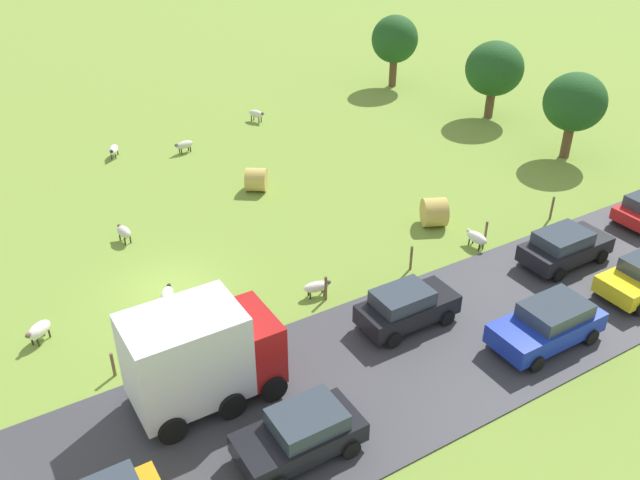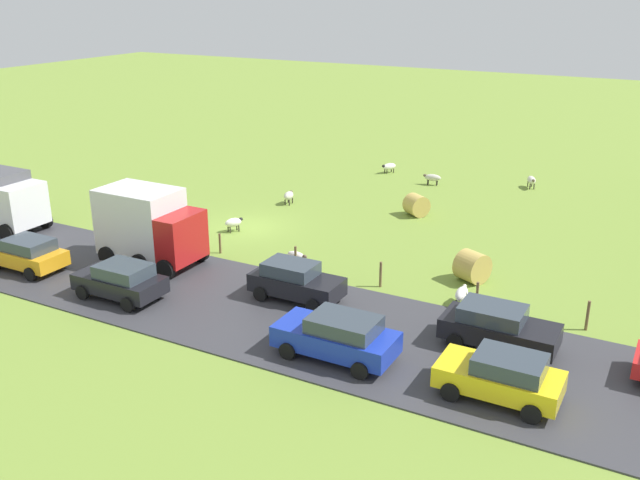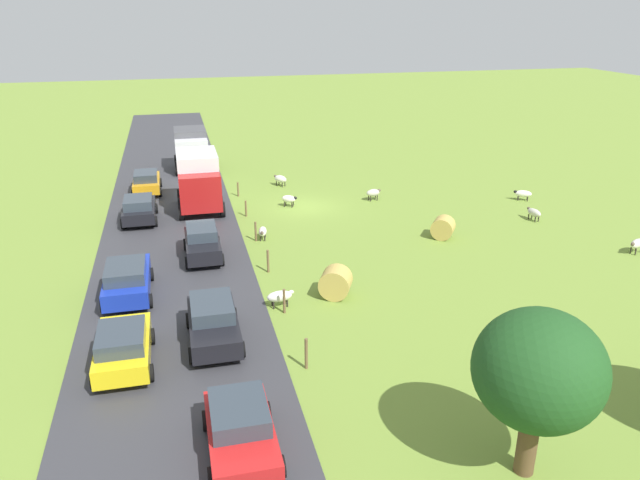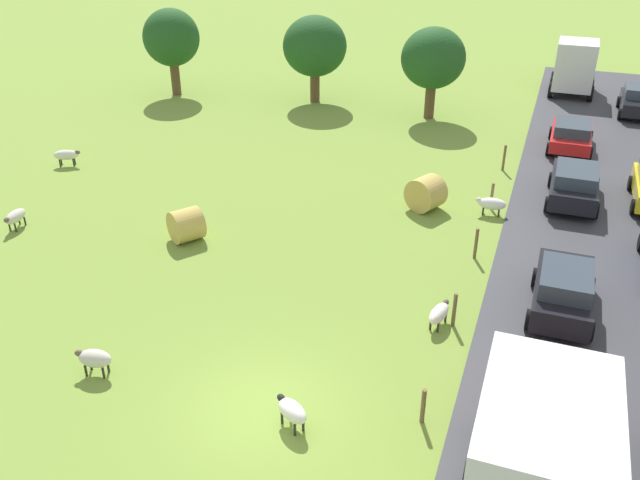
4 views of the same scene
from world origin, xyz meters
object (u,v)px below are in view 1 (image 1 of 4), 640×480
object	(u,v)px
sheep_4	(167,294)
sheep_6	(39,330)
truck_2	(200,354)
sheep_2	(184,145)
tree_2	(395,40)
sheep_0	(114,150)
tree_1	(575,102)
hay_bale_0	(434,212)
car_2	(301,433)
sheep_3	(256,114)
sheep_5	(317,287)
car_5	(565,246)
car_3	(548,323)
car_4	(406,306)
sheep_7	(124,232)
sheep_1	(477,238)
tree_0	(494,69)
hay_bale_1	(256,180)

from	to	relation	value
sheep_4	sheep_6	bearing A→B (deg)	-93.57
sheep_6	truck_2	bearing A→B (deg)	34.29
sheep_2	tree_2	size ratio (longest dim) A/B	0.23
sheep_0	tree_1	xyz separation A→B (m)	(14.06, 23.32, 2.94)
tree_1	hay_bale_0	bearing A→B (deg)	-78.86
sheep_6	car_2	world-z (taller)	car_2
sheep_3	sheep_6	size ratio (longest dim) A/B	1.06
sheep_5	car_5	distance (m)	11.41
sheep_0	sheep_4	world-z (taller)	sheep_4
car_3	car_4	distance (m)	5.34
sheep_7	hay_bale_0	size ratio (longest dim) A/B	0.77
sheep_6	tree_1	bearing A→B (deg)	93.01
sheep_1	sheep_5	bearing A→B (deg)	-93.41
sheep_6	hay_bale_0	size ratio (longest dim) A/B	0.84
sheep_3	tree_2	distance (m)	12.87
sheep_1	car_2	bearing A→B (deg)	-63.85
tree_0	car_3	distance (m)	24.42
tree_2	car_5	size ratio (longest dim) A/B	1.25
tree_1	car_2	size ratio (longest dim) A/B	1.29
car_5	sheep_3	bearing A→B (deg)	-170.39
sheep_6	sheep_3	bearing A→B (deg)	133.35
sheep_4	hay_bale_1	distance (m)	10.89
car_4	tree_1	bearing A→B (deg)	113.87
sheep_3	hay_bale_0	world-z (taller)	hay_bale_0
truck_2	car_2	distance (m)	4.29
sheep_0	hay_bale_1	distance (m)	10.00
hay_bale_1	sheep_0	bearing A→B (deg)	-147.54
sheep_0	truck_2	size ratio (longest dim) A/B	0.25
sheep_5	truck_2	world-z (taller)	truck_2
sheep_0	hay_bale_0	world-z (taller)	hay_bale_0
sheep_1	truck_2	bearing A→B (deg)	-79.76
tree_0	car_4	bearing A→B (deg)	-50.91
sheep_1	tree_1	distance (m)	13.13
hay_bale_0	sheep_5	bearing A→B (deg)	-74.98
sheep_7	sheep_4	bearing A→B (deg)	-0.17
sheep_0	sheep_1	distance (m)	22.34
car_2	car_5	xyz separation A→B (m)	(-3.38, 15.56, 0.03)
sheep_3	tree_2	world-z (taller)	tree_2
hay_bale_1	tree_0	world-z (taller)	tree_0
sheep_1	sheep_2	xyz separation A→B (m)	(-17.54, -7.68, 0.00)
hay_bale_0	car_4	xyz separation A→B (m)	(5.68, -6.11, 0.20)
car_2	sheep_4	bearing A→B (deg)	-175.03
sheep_3	car_4	xyz separation A→B (m)	(22.97, -4.92, 0.36)
tree_2	car_4	bearing A→B (deg)	-35.50
sheep_6	car_4	xyz separation A→B (m)	(6.45, 12.57, 0.37)
hay_bale_0	tree_1	xyz separation A→B (m)	(-2.39, 12.13, 2.70)
hay_bale_0	car_4	distance (m)	8.34
sheep_1	tree_0	xyz separation A→B (m)	(-12.42, 12.51, 2.87)
tree_2	car_2	size ratio (longest dim) A/B	1.35
tree_1	car_5	world-z (taller)	tree_1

